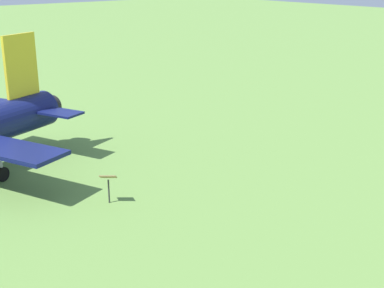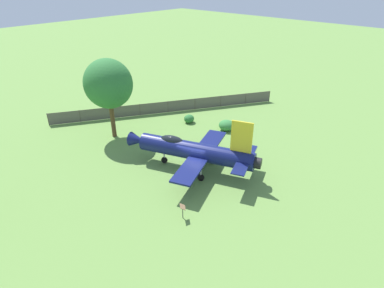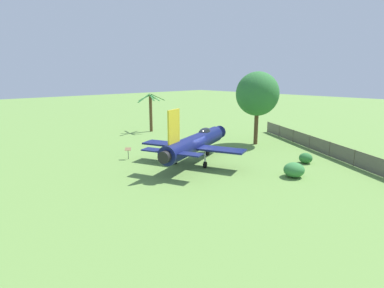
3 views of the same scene
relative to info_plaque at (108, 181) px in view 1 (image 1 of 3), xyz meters
The scene contains 1 object.
info_plaque is the anchor object (origin of this frame).
Camera 1 is at (21.27, -5.29, 8.21)m, focal length 49.98 mm.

